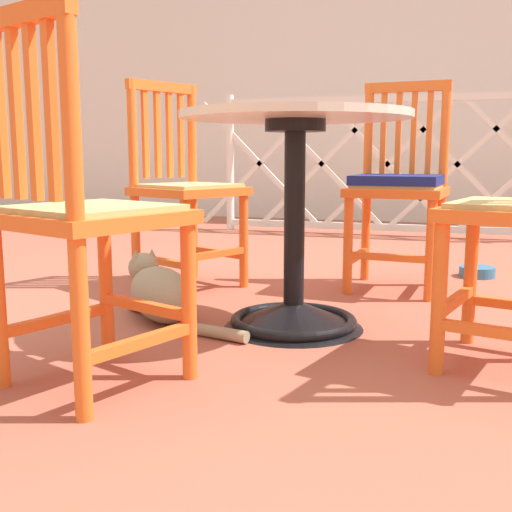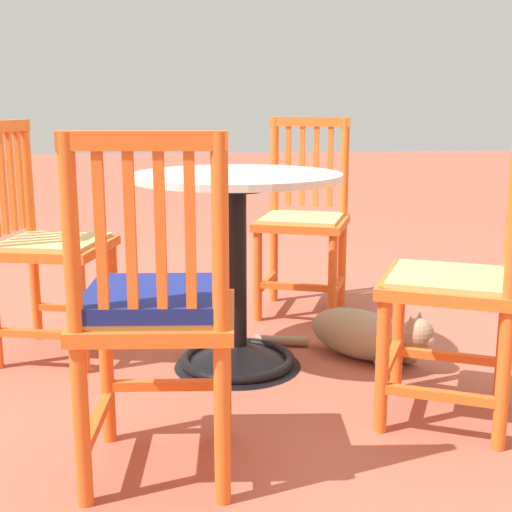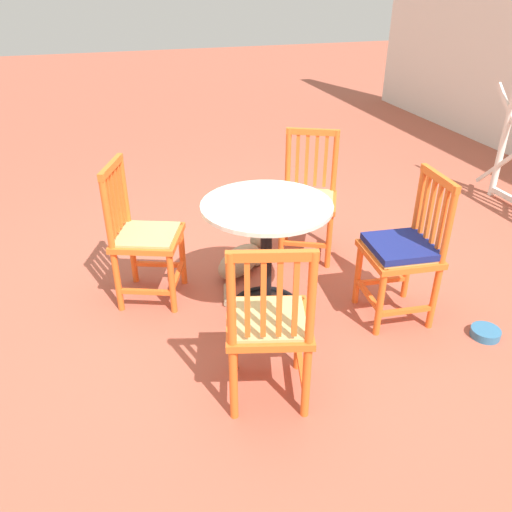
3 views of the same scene
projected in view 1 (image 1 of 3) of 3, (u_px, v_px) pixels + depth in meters
The scene contains 9 objects.
ground_plane at pixel (273, 328), 2.15m from camera, with size 24.00×24.00×0.00m, color #AD5642.
building_wall_backdrop at pixel (389, 62), 5.49m from camera, with size 10.00×0.20×2.80m, color silver.
lattice_fence_panel at pixel (387, 164), 4.55m from camera, with size 2.91×0.06×1.05m.
cafe_table at pixel (294, 246), 2.10m from camera, with size 0.76×0.76×0.73m.
orange_chair_at_corner at pixel (82, 218), 1.54m from camera, with size 0.52×0.52×0.91m.
orange_chair_tucked_in at pixel (398, 188), 2.71m from camera, with size 0.44×0.44×0.91m.
orange_chair_near_fence at pixel (185, 191), 2.76m from camera, with size 0.54×0.54×0.91m.
tabby_cat at pixel (159, 292), 2.27m from camera, with size 0.62×0.48×0.23m.
pet_water_bowl at pixel (477, 272), 3.05m from camera, with size 0.17×0.17×0.05m, color teal.
Camera 1 is at (0.56, -2.00, 0.59)m, focal length 43.71 mm.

